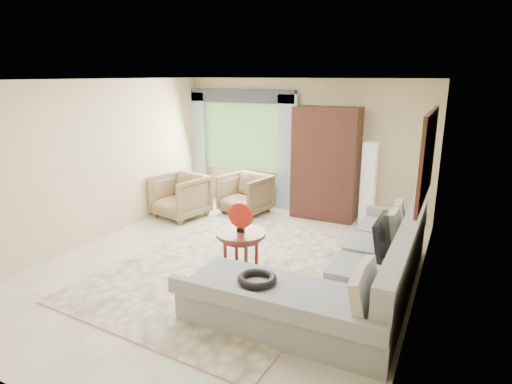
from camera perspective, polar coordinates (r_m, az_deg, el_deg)
The scene contains 17 objects.
ground at distance 6.26m, azimuth -3.51°, elevation -9.81°, with size 6.00×6.00×0.00m, color silver.
area_rug at distance 6.22m, azimuth -3.32°, elevation -9.91°, with size 3.00×4.00×0.02m, color #F3E8C0.
sectional_sofa at distance 5.41m, azimuth 12.49°, elevation -11.13°, with size 2.30×3.46×0.90m.
tv_screen at distance 5.57m, azimuth 16.48°, elevation -5.69°, with size 0.06×0.74×0.48m, color black.
garden_hose at distance 4.68m, azimuth 0.16°, elevation -11.52°, with size 0.43×0.43×0.09m, color black.
coffee_table at distance 5.77m, azimuth -2.01°, elevation -8.30°, with size 0.66×0.66×0.66m.
red_disc at distance 5.57m, azimuth -2.06°, elevation -3.17°, with size 0.34×0.34×0.03m, color #AF1E11.
armchair_left at distance 8.32m, azimuth -10.10°, elevation -0.55°, with size 0.88×0.90×0.82m, color #8F734E.
armchair_right at distance 8.41m, azimuth -1.46°, elevation -0.30°, with size 0.83×0.85×0.78m, color olive.
potted_plant at distance 9.45m, azimuth -7.15°, elevation 0.56°, with size 0.47×0.41×0.53m, color #999999.
armoire at distance 8.13m, azimuth 9.28°, elevation 3.75°, with size 1.20×0.55×2.10m, color black.
floor_lamp at distance 8.07m, azimuth 14.75°, elevation 1.16°, with size 0.24×0.24×1.50m, color silver.
window at distance 9.01m, azimuth -1.87°, elevation 7.33°, with size 1.80×0.04×1.40m, color #669E59.
curtain_left at distance 9.50m, azimuth -7.75°, elevation 6.10°, with size 0.40×0.08×2.30m, color #9EB7CC.
curtain_right at distance 8.53m, azimuth 4.14°, elevation 5.14°, with size 0.40×0.08×2.30m, color #9EB7CC.
valance at distance 8.87m, azimuth -2.13°, elevation 12.72°, with size 2.40×0.12×0.26m, color #1E232D.
wall_mirror at distance 5.36m, azimuth 21.86°, elevation 4.47°, with size 0.05×1.70×1.05m.
Camera 1 is at (2.82, -4.92, 2.67)m, focal length 30.00 mm.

